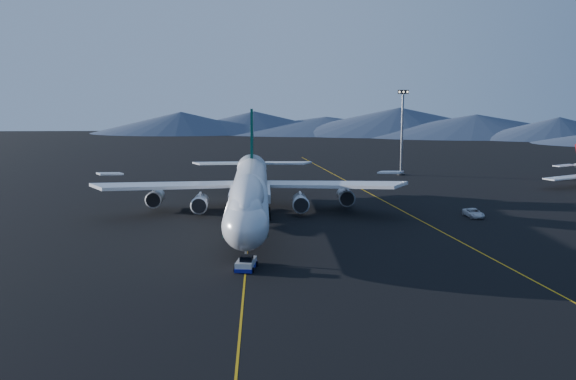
{
  "coord_description": "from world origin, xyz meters",
  "views": [
    {
      "loc": [
        2.35,
        -112.9,
        24.16
      ],
      "look_at": [
        6.88,
        -0.02,
        6.0
      ],
      "focal_mm": 40.0,
      "sensor_mm": 36.0,
      "label": 1
    }
  ],
  "objects_px": {
    "boeing_747": "(249,191)",
    "service_van": "(473,213)",
    "floodlight_mast": "(402,132)",
    "pushback_tug": "(246,265)"
  },
  "relations": [
    {
      "from": "boeing_747",
      "to": "floodlight_mast",
      "type": "bearing_deg",
      "value": 56.85
    },
    {
      "from": "pushback_tug",
      "to": "boeing_747",
      "type": "bearing_deg",
      "value": 98.81
    },
    {
      "from": "pushback_tug",
      "to": "floodlight_mast",
      "type": "xyz_separation_m",
      "value": [
        40.85,
        92.16,
        11.23
      ]
    },
    {
      "from": "boeing_747",
      "to": "service_van",
      "type": "height_order",
      "value": "boeing_747"
    },
    {
      "from": "pushback_tug",
      "to": "floodlight_mast",
      "type": "distance_m",
      "value": 101.43
    },
    {
      "from": "pushback_tug",
      "to": "service_van",
      "type": "bearing_deg",
      "value": 47.24
    },
    {
      "from": "boeing_747",
      "to": "floodlight_mast",
      "type": "xyz_separation_m",
      "value": [
        40.91,
        62.62,
        6.05
      ]
    },
    {
      "from": "boeing_747",
      "to": "service_van",
      "type": "bearing_deg",
      "value": 5.29
    },
    {
      "from": "floodlight_mast",
      "to": "pushback_tug",
      "type": "bearing_deg",
      "value": -113.9
    },
    {
      "from": "boeing_747",
      "to": "service_van",
      "type": "xyz_separation_m",
      "value": [
        42.0,
        3.89,
        -5.03
      ]
    }
  ]
}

